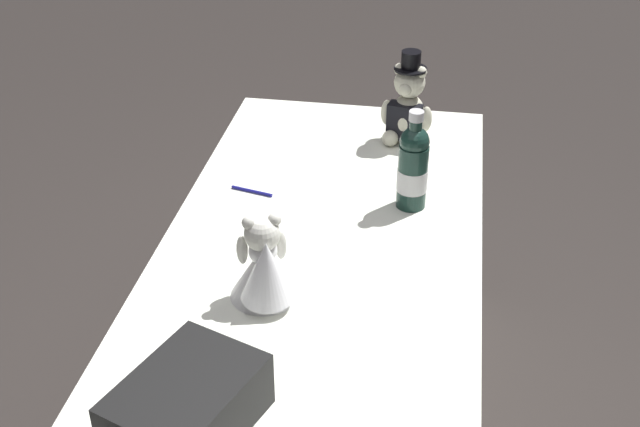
{
  "coord_description": "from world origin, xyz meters",
  "views": [
    {
      "loc": [
        -1.74,
        -0.29,
        1.94
      ],
      "look_at": [
        0.0,
        0.0,
        0.83
      ],
      "focal_mm": 46.57,
      "sensor_mm": 36.0,
      "label": 1
    }
  ],
  "objects_px": {
    "teddy_bear_bride": "(264,266)",
    "signing_pen": "(250,191)",
    "teddy_bear_groom": "(407,108)",
    "gift_case_black": "(187,405)",
    "champagne_bottle": "(413,166)"
  },
  "relations": [
    {
      "from": "teddy_bear_groom",
      "to": "signing_pen",
      "type": "distance_m",
      "value": 0.58
    },
    {
      "from": "champagne_bottle",
      "to": "teddy_bear_groom",
      "type": "bearing_deg",
      "value": 6.59
    },
    {
      "from": "teddy_bear_groom",
      "to": "gift_case_black",
      "type": "relative_size",
      "value": 0.86
    },
    {
      "from": "champagne_bottle",
      "to": "gift_case_black",
      "type": "height_order",
      "value": "champagne_bottle"
    },
    {
      "from": "signing_pen",
      "to": "gift_case_black",
      "type": "xyz_separation_m",
      "value": [
        -0.9,
        -0.1,
        0.06
      ]
    },
    {
      "from": "teddy_bear_bride",
      "to": "teddy_bear_groom",
      "type": "bearing_deg",
      "value": -16.59
    },
    {
      "from": "teddy_bear_bride",
      "to": "signing_pen",
      "type": "distance_m",
      "value": 0.5
    },
    {
      "from": "teddy_bear_groom",
      "to": "gift_case_black",
      "type": "distance_m",
      "value": 1.33
    },
    {
      "from": "teddy_bear_groom",
      "to": "champagne_bottle",
      "type": "relative_size",
      "value": 1.03
    },
    {
      "from": "teddy_bear_bride",
      "to": "signing_pen",
      "type": "bearing_deg",
      "value": 17.84
    },
    {
      "from": "gift_case_black",
      "to": "champagne_bottle",
      "type": "bearing_deg",
      "value": -21.84
    },
    {
      "from": "teddy_bear_bride",
      "to": "champagne_bottle",
      "type": "relative_size",
      "value": 0.78
    },
    {
      "from": "teddy_bear_groom",
      "to": "gift_case_black",
      "type": "bearing_deg",
      "value": 166.33
    },
    {
      "from": "teddy_bear_groom",
      "to": "champagne_bottle",
      "type": "bearing_deg",
      "value": -173.41
    },
    {
      "from": "champagne_bottle",
      "to": "gift_case_black",
      "type": "bearing_deg",
      "value": 158.16
    }
  ]
}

